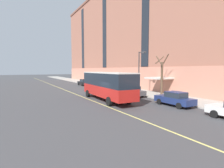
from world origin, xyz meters
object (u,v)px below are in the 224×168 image
at_px(street_lamp, 140,68).
at_px(parked_car_black_6, 84,82).
at_px(parked_car_navy_5, 175,99).
at_px(city_bus, 107,84).
at_px(parked_car_darkgray_0, 131,91).
at_px(street_tree_mid_block, 162,76).
at_px(parked_car_silver_1, 100,85).

bearing_deg(street_lamp, parked_car_black_6, 94.93).
bearing_deg(parked_car_navy_5, city_bus, 126.16).
distance_m(parked_car_darkgray_0, parked_car_navy_5, 7.86).
bearing_deg(city_bus, street_lamp, 13.91).
bearing_deg(parked_car_navy_5, street_tree_mid_block, 56.58).
bearing_deg(parked_car_navy_5, parked_car_darkgray_0, 90.67).
height_order(parked_car_silver_1, parked_car_navy_5, same).
bearing_deg(parked_car_darkgray_0, parked_car_navy_5, -89.33).
distance_m(parked_car_navy_5, street_tree_mid_block, 7.02).
relative_size(parked_car_silver_1, parked_car_navy_5, 1.09).
bearing_deg(street_lamp, parked_car_darkgray_0, -168.46).
xyz_separation_m(parked_car_darkgray_0, street_tree_mid_block, (3.74, -2.32, 2.28)).
distance_m(street_tree_mid_block, street_lamp, 3.46).
xyz_separation_m(parked_car_darkgray_0, parked_car_black_6, (0.18, 20.10, -0.00)).
xyz_separation_m(parked_car_black_6, street_lamp, (1.70, -19.72, 3.37)).
relative_size(parked_car_navy_5, street_tree_mid_block, 0.73).
bearing_deg(parked_car_black_6, parked_car_silver_1, -90.93).
relative_size(city_bus, street_lamp, 1.69).
distance_m(parked_car_silver_1, street_tree_mid_block, 13.64).
height_order(city_bus, parked_car_darkgray_0, city_bus).
bearing_deg(parked_car_silver_1, city_bus, -111.91).
relative_size(parked_car_darkgray_0, parked_car_black_6, 1.00).
bearing_deg(parked_car_silver_1, parked_car_darkgray_0, -90.16).
height_order(city_bus, parked_car_navy_5, city_bus).
bearing_deg(street_lamp, street_tree_mid_block, -55.51).
xyz_separation_m(parked_car_silver_1, street_tree_mid_block, (3.71, -12.92, 2.28)).
height_order(parked_car_darkgray_0, parked_car_silver_1, same).
height_order(parked_car_silver_1, street_tree_mid_block, street_tree_mid_block).
distance_m(parked_car_darkgray_0, parked_car_black_6, 20.10).
height_order(parked_car_darkgray_0, street_lamp, street_lamp).
distance_m(city_bus, street_lamp, 7.13).
relative_size(parked_car_silver_1, street_lamp, 0.74).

